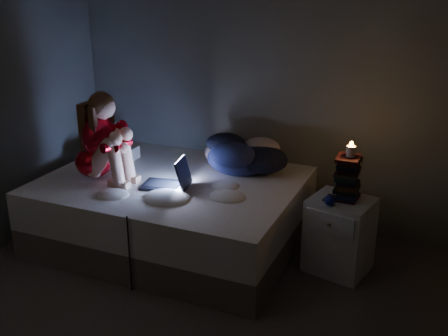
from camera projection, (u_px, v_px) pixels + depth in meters
The scene contains 12 objects.
floor at pixel (159, 326), 3.60m from camera, with size 3.60×3.80×0.02m, color #2C2726.
wall_back at pixel (259, 84), 4.80m from camera, with size 3.60×0.02×2.60m, color #4C4F49.
bed at pixel (173, 211), 4.62m from camera, with size 2.13×1.60×0.59m, color beige, non-canonical shape.
pillow at pixel (114, 153), 5.01m from camera, with size 0.40×0.28×0.12m, color silver.
woman at pixel (92, 136), 4.41m from camera, with size 0.48×0.31×0.77m, color #A00B12, non-canonical shape.
laptop at pixel (164, 172), 4.32m from camera, with size 0.38×0.27×0.27m, color black, non-canonical shape.
clothes_pile at pixel (238, 152), 4.65m from camera, with size 0.59×0.47×0.35m, color #1C2948, non-canonical shape.
nightstand at pixel (339, 235), 4.17m from camera, with size 0.45×0.40×0.61m, color beige.
book_stack at pixel (348, 179), 4.03m from camera, with size 0.19×0.25×0.32m, color black, non-canonical shape.
candle at pixel (351, 154), 3.96m from camera, with size 0.07×0.07×0.08m, color beige.
phone at pixel (330, 199), 4.06m from camera, with size 0.07×0.14×0.01m, color black.
blue_orb at pixel (334, 202), 3.93m from camera, with size 0.08×0.08×0.08m, color navy.
Camera 1 is at (1.60, -2.59, 2.23)m, focal length 42.64 mm.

